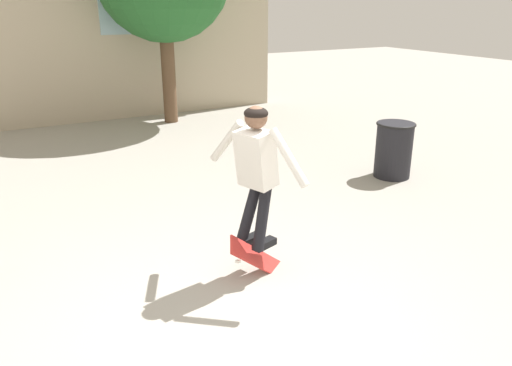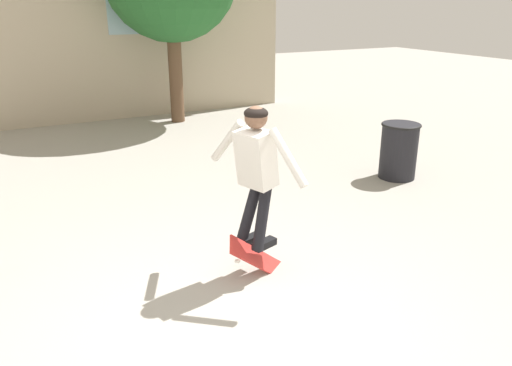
% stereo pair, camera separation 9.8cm
% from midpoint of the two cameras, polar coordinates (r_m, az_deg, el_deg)
% --- Properties ---
extents(ground_plane, '(40.00, 40.00, 0.00)m').
position_cam_midpoint_polar(ground_plane, '(4.40, -1.43, -15.83)').
color(ground_plane, '#A39E93').
extents(building_backdrop, '(10.68, 0.52, 5.75)m').
position_cam_midpoint_polar(building_backdrop, '(11.85, -20.92, 17.86)').
color(building_backdrop, '#B7A88E').
rests_on(building_backdrop, ground_plane).
extents(trash_bin, '(0.59, 0.59, 0.85)m').
position_cam_midpoint_polar(trash_bin, '(7.93, 16.35, 3.69)').
color(trash_bin, black).
rests_on(trash_bin, ground_plane).
extents(skater, '(0.45, 1.20, 1.39)m').
position_cam_midpoint_polar(skater, '(4.63, 0.62, 2.02)').
color(skater, silver).
extents(skateboard_flipping, '(0.72, 0.31, 0.65)m').
position_cam_midpoint_polar(skateboard_flipping, '(4.99, 0.75, -8.61)').
color(skateboard_flipping, red).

